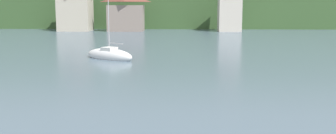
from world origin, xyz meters
TOP-DOWN VIEW (x-y plane):
  - wooded_hillside at (6.51, 129.35)m, footprint 352.00×53.33m
  - shore_building_west at (-19.75, 93.14)m, footprint 6.34×5.26m
  - shore_building_westcentral at (-9.87, 92.75)m, footprint 7.08×4.43m
  - shore_building_central at (9.87, 92.77)m, footprint 4.41×4.47m
  - sailboat_far_5 at (-5.91, 53.01)m, footprint 5.25×4.10m

SIDE VIEW (x-z plane):
  - sailboat_far_5 at x=-5.91m, z-range -3.50..4.19m
  - shore_building_westcentral at x=-9.87m, z-range -0.10..6.92m
  - shore_building_central at x=9.87m, z-range -0.13..8.93m
  - shore_building_west at x=-19.75m, z-range -0.14..9.30m
  - wooded_hillside at x=6.51m, z-range -11.14..23.65m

